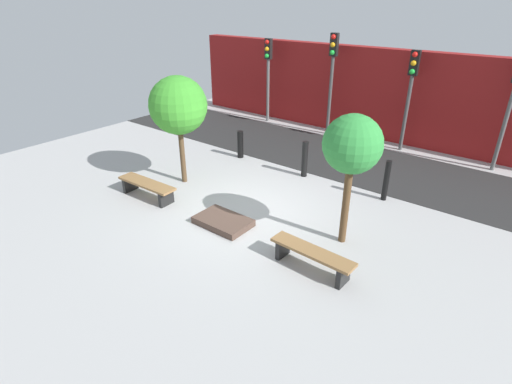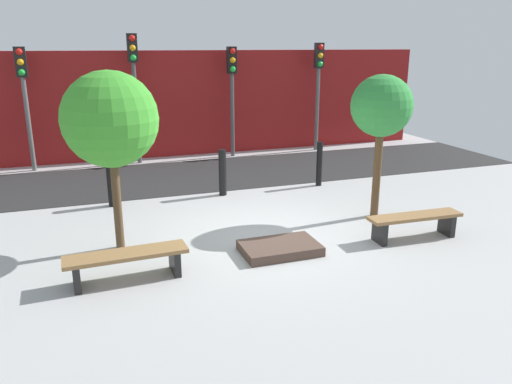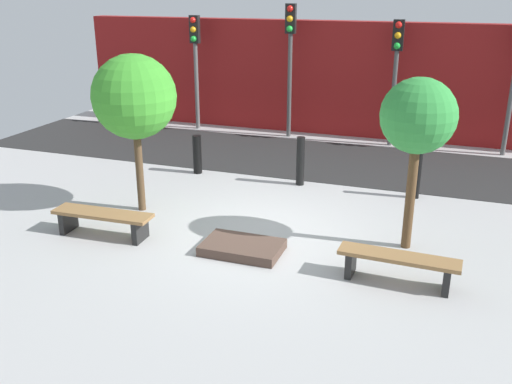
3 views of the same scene
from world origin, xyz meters
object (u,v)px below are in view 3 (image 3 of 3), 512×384
Objects in this scene: bench_right at (398,263)px; traffic_light_mid_west at (290,47)px; traffic_light_west at (195,51)px; planter_bed at (242,247)px; bollard_center at (418,173)px; tree_behind_right_bench at (418,118)px; bench_left at (103,219)px; bollard_far_left at (197,154)px; bollard_left at (300,161)px; traffic_light_mid_east at (396,60)px; tree_behind_left_bench at (134,97)px.

traffic_light_mid_west reaches higher than bench_right.
traffic_light_west is 0.90× the size of traffic_light_mid_west.
traffic_light_mid_west reaches higher than traffic_light_west.
bollard_center reaches higher than planter_bed.
traffic_light_mid_west reaches higher than tree_behind_right_bench.
traffic_light_west reaches higher than bench_left.
bollard_far_left is 2.46m from bollard_left.
bollard_left is (-2.51, 2.45, -1.66)m from tree_behind_right_bench.
bench_right is 0.48× the size of traffic_light_mid_west.
bollard_left is at bearing 90.00° from planter_bed.
planter_bed is 0.39× the size of traffic_light_west.
planter_bed is 1.44× the size of bollard_far_left.
bench_left is 8.17m from traffic_light_west.
planter_bed is 1.20× the size of bollard_left.
bollard_far_left is 0.82× the size of bollard_center.
tree_behind_right_bench is at bearing -26.24° from bollard_far_left.
traffic_light_mid_west is at bearing 179.98° from traffic_light_mid_east.
tree_behind_right_bench is 6.51m from traffic_light_mid_east.
traffic_light_mid_west is at bearing 121.60° from tree_behind_right_bench.
bollard_far_left is at bearing 88.84° from tree_behind_left_bench.
tree_behind_left_bench is at bearing 180.00° from tree_behind_right_bench.
bench_left is at bearing -175.45° from planter_bed.
bench_left is 1.65× the size of bollard_center.
traffic_light_mid_east is at bearing 104.48° from bollard_center.
traffic_light_west reaches higher than tree_behind_left_bench.
traffic_light_mid_west is at bearing 75.52° from bollard_far_left.
tree_behind_right_bench reaches higher than bench_right.
traffic_light_west is at bearing 133.68° from bench_right.
planter_bed is at bearing -23.66° from tree_behind_left_bench.
bench_left is at bearing -142.97° from bollard_center.
traffic_light_west reaches higher than planter_bed.
bollard_left is 6.12m from traffic_light_west.
bollard_center is at bearing 0.00° from bollard_left.
traffic_light_west is at bearing 136.75° from tree_behind_right_bench.
traffic_light_mid_west is 2.88m from traffic_light_mid_east.
bench_left is 0.54× the size of traffic_light_mid_east.
tree_behind_right_bench is at bearing -80.50° from traffic_light_mid_east.
tree_behind_left_bench is at bearing -121.60° from traffic_light_mid_east.
tree_behind_right_bench is at bearing 23.66° from planter_bed.
bench_left is at bearing -90.00° from tree_behind_left_bench.
tree_behind_right_bench reaches higher than bench_left.
traffic_light_mid_east is (5.75, -0.00, -0.00)m from traffic_light_west.
bollard_center is at bearing -75.52° from traffic_light_mid_east.
tree_behind_right_bench reaches higher than bollard_center.
traffic_light_mid_west reaches higher than traffic_light_mid_east.
bench_left is 3.75m from bollard_far_left.
tree_behind_left_bench is 3.35× the size of bollard_far_left.
tree_behind_left_bench is at bearing 87.80° from bench_left.
bollard_center is at bearing -30.36° from traffic_light_west.
tree_behind_left_bench is at bearing -74.33° from traffic_light_west.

